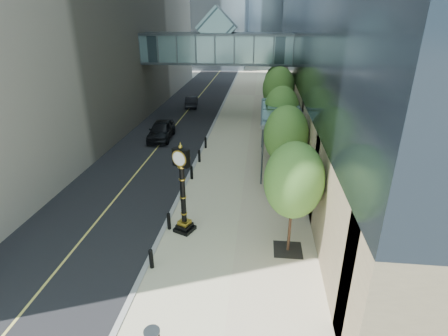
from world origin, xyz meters
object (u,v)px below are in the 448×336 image
at_px(street_clock, 183,196).
at_px(car_near, 161,130).
at_px(pedestrian, 291,158).
at_px(car_far, 192,101).

bearing_deg(street_clock, car_near, 133.86).
distance_m(pedestrian, car_far, 22.09).
bearing_deg(street_clock, car_far, 124.23).
xyz_separation_m(pedestrian, car_near, (-11.62, 6.02, -0.12)).
distance_m(pedestrian, car_near, 13.08).
height_order(street_clock, car_far, street_clock).
bearing_deg(car_near, car_far, 85.51).
height_order(street_clock, car_near, street_clock).
bearing_deg(pedestrian, car_near, -3.84).
bearing_deg(car_near, pedestrian, -30.24).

